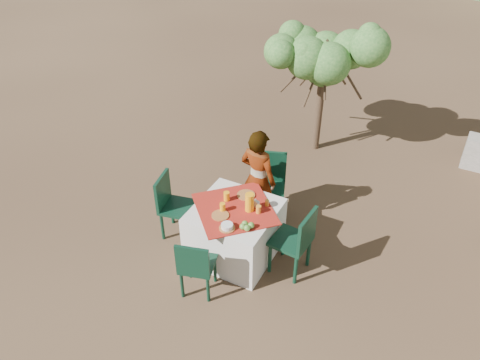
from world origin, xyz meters
name	(u,v)px	position (x,y,z in m)	size (l,w,h in m)	color
ground	(255,240)	(0.00, 0.00, 0.00)	(160.00, 160.00, 0.00)	#362618
table	(235,231)	(-0.13, -0.33, 0.38)	(1.30, 1.30, 0.76)	silver
chair_far	(269,182)	(-0.10, 0.65, 0.55)	(0.59, 0.59, 0.99)	black
chair_near	(196,266)	(-0.21, -1.17, 0.48)	(0.49, 0.49, 0.87)	black
chair_left	(172,203)	(-1.09, -0.37, 0.52)	(0.52, 0.52, 0.94)	black
chair_right	(297,240)	(0.70, -0.27, 0.54)	(0.49, 0.49, 0.98)	black
person	(258,179)	(-0.15, 0.38, 0.76)	(0.55, 0.36, 1.52)	#8C6651
shrub_tree	(329,62)	(-0.05, 2.78, 1.61)	(1.73, 1.70, 2.04)	#4A3625
plate_far	(246,195)	(-0.13, -0.02, 0.77)	(0.24, 0.24, 0.01)	brown
plate_near	(220,215)	(-0.23, -0.54, 0.77)	(0.22, 0.22, 0.01)	brown
glass_far	(227,196)	(-0.31, -0.23, 0.82)	(0.08, 0.08, 0.13)	#FF9D10
glass_near	(223,207)	(-0.25, -0.44, 0.82)	(0.07, 0.07, 0.12)	#FF9D10
juice_pitcher	(250,202)	(0.04, -0.27, 0.89)	(0.11, 0.11, 0.25)	#FF9D10
bowl_plate	(227,228)	(-0.04, -0.70, 0.77)	(0.20, 0.20, 0.01)	brown
white_bowl	(227,226)	(-0.04, -0.70, 0.80)	(0.14, 0.14, 0.05)	silver
jar_left	(259,209)	(0.17, -0.26, 0.81)	(0.07, 0.07, 0.10)	orange
jar_right	(267,203)	(0.20, -0.08, 0.80)	(0.05, 0.05, 0.08)	orange
napkin_holder	(256,204)	(0.09, -0.17, 0.81)	(0.07, 0.04, 0.10)	silver
fruit_cluster	(246,226)	(0.17, -0.59, 0.80)	(0.16, 0.14, 0.08)	#5A8C33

